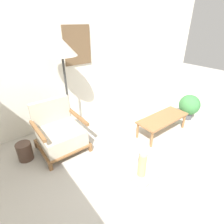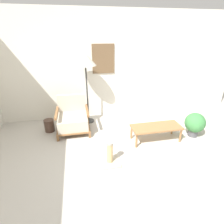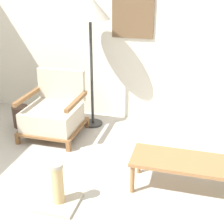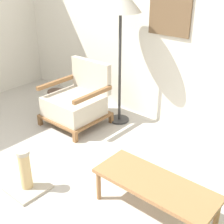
# 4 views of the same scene
# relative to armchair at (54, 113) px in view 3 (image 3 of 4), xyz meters

# --- Properties ---
(wall_back) EXTENTS (8.00, 0.09, 2.70)m
(wall_back) POSITION_rel_armchair_xyz_m (0.76, 0.81, 1.04)
(wall_back) COLOR silver
(wall_back) RESTS_ON ground_plane
(armchair) EXTENTS (0.74, 0.72, 0.82)m
(armchair) POSITION_rel_armchair_xyz_m (0.00, 0.00, 0.00)
(armchair) COLOR brown
(armchair) RESTS_ON ground_plane
(floor_lamp) EXTENTS (0.51, 0.51, 1.75)m
(floor_lamp) POSITION_rel_armchair_xyz_m (0.39, 0.42, 1.24)
(floor_lamp) COLOR #2D2D2D
(floor_lamp) RESTS_ON ground_plane
(coffee_table) EXTENTS (1.07, 0.42, 0.34)m
(coffee_table) POSITION_rel_armchair_xyz_m (1.74, -0.76, -0.01)
(coffee_table) COLOR olive
(coffee_table) RESTS_ON ground_plane
(vase) EXTENTS (0.23, 0.23, 0.30)m
(vase) POSITION_rel_armchair_xyz_m (-0.57, 0.11, -0.17)
(vase) COLOR #473328
(vase) RESTS_ON ground_plane
(scratching_post) EXTENTS (0.36, 0.36, 0.44)m
(scratching_post) POSITION_rel_armchair_xyz_m (0.63, -1.28, -0.17)
(scratching_post) COLOR #B2A893
(scratching_post) RESTS_ON ground_plane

